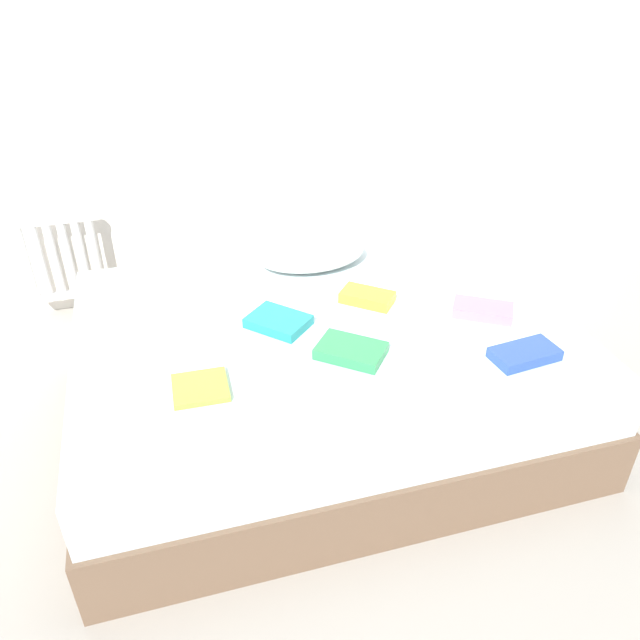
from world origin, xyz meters
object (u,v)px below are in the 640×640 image
object	(u,v)px
textbook_teal	(278,321)
textbook_yellow	(367,297)
textbook_pink	(483,310)
textbook_lime	(200,388)
bed	(323,372)
radiator	(61,259)
textbook_green	(351,351)
pillow	(310,251)
textbook_blue	(525,354)

from	to	relation	value
textbook_teal	textbook_yellow	size ratio (longest dim) A/B	1.06
textbook_pink	textbook_lime	size ratio (longest dim) A/B	1.27
bed	radiator	bearing A→B (deg)	132.69
bed	textbook_pink	distance (m)	0.72
textbook_yellow	textbook_green	bearing A→B (deg)	-78.24
bed	textbook_lime	bearing A→B (deg)	-150.39
radiator	textbook_teal	distance (m)	1.50
pillow	textbook_lime	distance (m)	1.02
radiator	textbook_pink	bearing A→B (deg)	-37.04
textbook_green	textbook_blue	size ratio (longest dim) A/B	0.99
bed	textbook_green	world-z (taller)	textbook_green
pillow	textbook_lime	world-z (taller)	pillow
pillow	textbook_green	distance (m)	0.76
textbook_green	textbook_yellow	distance (m)	0.40
textbook_lime	textbook_yellow	distance (m)	0.86
textbook_pink	textbook_teal	bearing A→B (deg)	-158.01
textbook_blue	textbook_yellow	world-z (taller)	textbook_yellow
textbook_pink	radiator	bearing A→B (deg)	175.16
textbook_green	textbook_yellow	world-z (taller)	textbook_yellow
radiator	textbook_yellow	size ratio (longest dim) A/B	2.19
textbook_teal	textbook_blue	bearing A→B (deg)	16.59
bed	textbook_green	distance (m)	0.37
bed	textbook_yellow	bearing A→B (deg)	24.71
textbook_lime	textbook_blue	xyz separation A→B (m)	(1.18, -0.14, 0.01)
bed	pillow	bearing A→B (deg)	80.89
textbook_teal	textbook_green	bearing A→B (deg)	-5.64
pillow	textbook_green	size ratio (longest dim) A/B	2.14
bed	textbook_yellow	distance (m)	0.37
textbook_green	textbook_pink	distance (m)	0.63
textbook_teal	textbook_yellow	xyz separation A→B (m)	(0.41, 0.08, 0.00)
radiator	textbook_teal	bearing A→B (deg)	-51.77
radiator	textbook_yellow	distance (m)	1.73
textbook_pink	textbook_yellow	size ratio (longest dim) A/B	1.10
textbook_blue	textbook_pink	bearing A→B (deg)	83.31
textbook_blue	radiator	bearing A→B (deg)	130.46
textbook_teal	textbook_pink	distance (m)	0.84
textbook_yellow	bed	bearing A→B (deg)	-115.19
textbook_lime	radiator	bearing A→B (deg)	112.53
radiator	pillow	bearing A→B (deg)	-30.15
textbook_blue	textbook_yellow	xyz separation A→B (m)	(-0.42, 0.55, 0.00)
textbook_green	textbook_pink	bearing A→B (deg)	50.85
textbook_teal	textbook_yellow	distance (m)	0.41
textbook_pink	textbook_blue	world-z (taller)	textbook_pink
textbook_lime	textbook_blue	size ratio (longest dim) A/B	0.77
textbook_green	textbook_teal	bearing A→B (deg)	167.41
pillow	textbook_teal	world-z (taller)	pillow
textbook_blue	textbook_teal	bearing A→B (deg)	144.00
textbook_lime	textbook_blue	distance (m)	1.19
textbook_pink	textbook_green	bearing A→B (deg)	-136.27
textbook_green	textbook_lime	world-z (taller)	textbook_green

